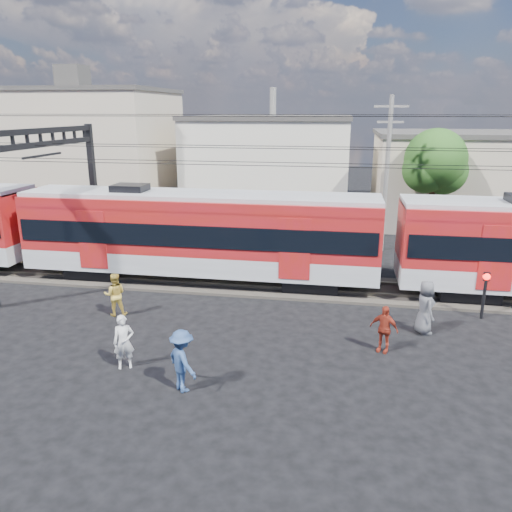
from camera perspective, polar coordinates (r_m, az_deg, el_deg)
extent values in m
plane|color=black|center=(15.75, -5.00, -13.01)|extent=(120.00, 120.00, 0.00)
cube|color=#2D2823|center=(22.87, 0.08, -3.19)|extent=(70.00, 3.40, 0.12)
cube|color=#59544C|center=(22.13, -0.25, -3.54)|extent=(70.00, 0.12, 0.12)
cube|color=#59544C|center=(23.53, 0.40, -2.32)|extent=(70.00, 0.12, 0.12)
cube|color=black|center=(25.21, -17.58, -1.41)|extent=(2.40, 2.20, 0.70)
cube|color=black|center=(22.51, 6.32, -2.84)|extent=(2.40, 2.20, 0.70)
cube|color=#95989D|center=(23.11, -6.38, -0.25)|extent=(16.00, 3.00, 0.90)
cube|color=maroon|center=(22.69, -6.52, 3.75)|extent=(16.00, 3.00, 2.40)
cube|color=black|center=(22.75, -6.50, 3.13)|extent=(15.68, 3.08, 0.95)
cube|color=#95989D|center=(22.46, -6.62, 6.86)|extent=(16.00, 2.60, 0.25)
cube|color=black|center=(23.11, 22.80, -3.55)|extent=(2.40, 2.20, 0.70)
cube|color=black|center=(29.44, -18.05, 7.33)|extent=(0.30, 0.30, 7.00)
cube|color=black|center=(25.27, -23.50, 12.98)|extent=(0.25, 9.30, 0.25)
cube|color=black|center=(25.30, -23.34, 11.63)|extent=(0.25, 9.30, 0.25)
cylinder|color=black|center=(20.98, -0.24, 10.31)|extent=(70.00, 0.03, 0.03)
cylinder|color=black|center=(22.35, 0.40, 10.68)|extent=(70.00, 0.03, 0.03)
cylinder|color=black|center=(20.92, -0.24, 12.21)|extent=(70.00, 0.03, 0.03)
cylinder|color=black|center=(22.30, 0.40, 12.47)|extent=(70.00, 0.03, 0.03)
cylinder|color=black|center=(18.12, -1.86, 15.69)|extent=(70.00, 0.03, 0.03)
cylinder|color=black|center=(25.01, 1.51, 15.86)|extent=(70.00, 0.03, 0.03)
cube|color=tan|center=(42.71, -19.48, 11.12)|extent=(14.00, 10.00, 9.00)
cube|color=#3F3D3A|center=(42.62, -20.09, 17.33)|extent=(14.28, 10.20, 0.30)
cube|color=beige|center=(40.86, 1.88, 10.41)|extent=(12.00, 12.00, 7.00)
cube|color=#3F3D3A|center=(40.64, 1.93, 15.53)|extent=(12.24, 12.24, 0.30)
cube|color=tan|center=(38.94, 25.44, 7.83)|extent=(16.00, 10.00, 6.00)
cube|color=#3F3D3A|center=(38.68, 26.02, 12.43)|extent=(16.32, 10.20, 0.30)
cylinder|color=slate|center=(28.55, 14.67, 8.86)|extent=(0.24, 0.24, 8.50)
cube|color=slate|center=(28.34, 15.22, 16.18)|extent=(1.80, 0.12, 0.12)
cube|color=slate|center=(28.35, 15.10, 14.57)|extent=(1.40, 0.12, 0.12)
cylinder|color=#382619|center=(32.21, 19.32, 5.14)|extent=(0.36, 0.36, 3.92)
sphere|color=#214614|center=(31.82, 19.82, 10.33)|extent=(3.64, 3.64, 3.64)
sphere|color=#214614|center=(32.29, 20.68, 9.07)|extent=(2.80, 2.80, 2.80)
imported|color=silver|center=(16.05, -14.88, -9.47)|extent=(0.75, 0.64, 1.73)
imported|color=gold|center=(20.08, -15.82, -4.25)|extent=(1.01, 0.90, 1.71)
imported|color=navy|center=(14.49, -8.43, -11.76)|extent=(1.35, 1.30, 1.84)
imported|color=maroon|center=(17.05, 14.41, -8.06)|extent=(1.03, 0.73, 1.62)
imported|color=#494A4E|center=(18.77, 18.76, -5.57)|extent=(0.86, 1.09, 1.96)
cylinder|color=black|center=(20.89, 24.59, -4.30)|extent=(0.12, 0.12, 1.75)
sphere|color=#FF140C|center=(20.64, 24.86, -2.15)|extent=(0.27, 0.27, 0.27)
cube|color=black|center=(20.64, 24.86, -2.15)|extent=(0.24, 0.06, 0.34)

